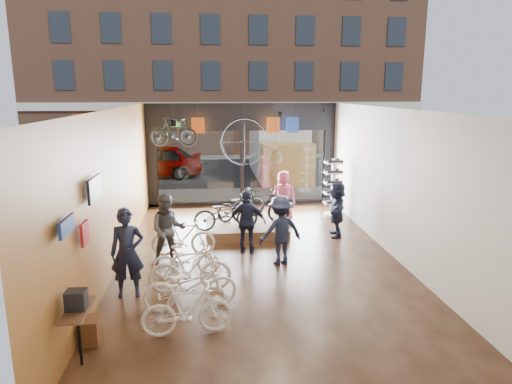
{
  "coord_description": "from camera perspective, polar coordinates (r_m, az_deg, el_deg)",
  "views": [
    {
      "loc": [
        -1.2,
        -10.93,
        4.2
      ],
      "look_at": [
        0.06,
        1.4,
        1.47
      ],
      "focal_mm": 32.0,
      "sensor_mm": 36.0,
      "label": 1
    }
  ],
  "objects": [
    {
      "name": "ground_plane",
      "position": [
        11.78,
        0.4,
        -8.58
      ],
      "size": [
        7.0,
        12.0,
        0.04
      ],
      "primitive_type": "cube",
      "color": "black",
      "rests_on": "ground"
    },
    {
      "name": "display_bike_mid",
      "position": [
        13.72,
        0.62,
        -1.79
      ],
      "size": [
        1.78,
        0.53,
        1.07
      ],
      "primitive_type": "imported",
      "rotation": [
        0.0,
        0.0,
        1.59
      ],
      "color": "black",
      "rests_on": "display_platform"
    },
    {
      "name": "hung_bike",
      "position": [
        15.23,
        -10.29,
        7.42
      ],
      "size": [
        1.64,
        0.76,
        0.95
      ],
      "primitive_type": "imported",
      "rotation": [
        0.0,
        0.0,
        1.37
      ],
      "color": "black",
      "rests_on": "ceiling"
    },
    {
      "name": "display_platform",
      "position": [
        13.84,
        -1.24,
        -4.6
      ],
      "size": [
        2.4,
        1.8,
        0.3
      ],
      "primitive_type": "cube",
      "color": "brown",
      "rests_on": "ground_plane"
    },
    {
      "name": "customer_0",
      "position": [
        9.86,
        -15.79,
        -7.33
      ],
      "size": [
        0.73,
        0.51,
        1.89
      ],
      "primitive_type": "imported",
      "rotation": [
        0.0,
        0.0,
        0.09
      ],
      "color": "#161C33",
      "rests_on": "ground_plane"
    },
    {
      "name": "wall_back",
      "position": [
        5.55,
        7.34,
        -12.14
      ],
      "size": [
        7.0,
        0.04,
        3.8
      ],
      "primitive_type": "cube",
      "color": "beige",
      "rests_on": "ground"
    },
    {
      "name": "ceiling",
      "position": [
        11.0,
        0.43,
        10.44
      ],
      "size": [
        7.0,
        12.0,
        0.04
      ],
      "primitive_type": "cube",
      "color": "black",
      "rests_on": "ground"
    },
    {
      "name": "jersey_left",
      "position": [
        16.17,
        -7.26,
        8.24
      ],
      "size": [
        0.45,
        0.03,
        0.55
      ],
      "primitive_type": "cube",
      "color": "#CC5919",
      "rests_on": "ceiling"
    },
    {
      "name": "customer_4",
      "position": [
        15.07,
        3.46,
        -0.5
      ],
      "size": [
        0.84,
        0.57,
        1.67
      ],
      "primitive_type": "imported",
      "rotation": [
        0.0,
        0.0,
        3.09
      ],
      "color": "#CC4C72",
      "rests_on": "ground_plane"
    },
    {
      "name": "storefront",
      "position": [
        17.13,
        -1.77,
        4.69
      ],
      "size": [
        7.0,
        0.26,
        3.8
      ],
      "primitive_type": null,
      "color": "black",
      "rests_on": "ground"
    },
    {
      "name": "customer_5",
      "position": [
        13.65,
        10.05,
        -2.14
      ],
      "size": [
        0.76,
        1.57,
        1.63
      ],
      "primitive_type": "imported",
      "rotation": [
        0.0,
        0.0,
        4.52
      ],
      "color": "#161C33",
      "rests_on": "ground_plane"
    },
    {
      "name": "sidewalk_near",
      "position": [
        18.63,
        -2.0,
        -0.43
      ],
      "size": [
        30.0,
        2.4,
        0.12
      ],
      "primitive_type": "cube",
      "color": "slate",
      "rests_on": "ground"
    },
    {
      "name": "penny_farthing",
      "position": [
        15.5,
        -0.21,
        6.12
      ],
      "size": [
        2.0,
        0.06,
        1.6
      ],
      "primitive_type": null,
      "color": "black",
      "rests_on": "ceiling"
    },
    {
      "name": "jersey_right",
      "position": [
        16.44,
        4.59,
        8.36
      ],
      "size": [
        0.45,
        0.03,
        0.55
      ],
      "primitive_type": "cube",
      "color": "#1E3F99",
      "rests_on": "ceiling"
    },
    {
      "name": "customer_2",
      "position": [
        12.04,
        -1.1,
        -3.76
      ],
      "size": [
        1.06,
        0.61,
        1.69
      ],
      "primitive_type": "imported",
      "rotation": [
        0.0,
        0.0,
        2.93
      ],
      "color": "#161C33",
      "rests_on": "ground_plane"
    },
    {
      "name": "wall_right",
      "position": [
        12.12,
        17.19,
        0.92
      ],
      "size": [
        0.04,
        12.0,
        3.8
      ],
      "primitive_type": "cube",
      "color": "beige",
      "rests_on": "ground"
    },
    {
      "name": "floor_bike_4",
      "position": [
        10.82,
        -8.69,
        -8.26
      ],
      "size": [
        1.58,
        0.65,
        0.81
      ],
      "primitive_type": "imported",
      "rotation": [
        0.0,
        0.0,
        1.64
      ],
      "color": "silver",
      "rests_on": "ground_plane"
    },
    {
      "name": "sunglasses_rack",
      "position": [
        15.73,
        9.58,
        0.51
      ],
      "size": [
        0.65,
        0.56,
        2.0
      ],
      "primitive_type": null,
      "rotation": [
        0.0,
        0.0,
        -0.14
      ],
      "color": "white",
      "rests_on": "ground_plane"
    },
    {
      "name": "street_car",
      "position": [
        23.34,
        -12.65,
        3.77
      ],
      "size": [
        4.79,
        1.93,
        1.63
      ],
      "primitive_type": "imported",
      "rotation": [
        0.0,
        0.0,
        -1.57
      ],
      "color": "gray",
      "rests_on": "street_road"
    },
    {
      "name": "wall_left",
      "position": [
        11.41,
        -17.45,
        0.21
      ],
      "size": [
        0.04,
        12.0,
        3.8
      ],
      "primitive_type": "cube",
      "color": "olive",
      "rests_on": "ground"
    },
    {
      "name": "customer_3",
      "position": [
        11.26,
        3.09,
        -4.82
      ],
      "size": [
        1.26,
        0.95,
        1.73
      ],
      "primitive_type": "imported",
      "rotation": [
        0.0,
        0.0,
        3.44
      ],
      "color": "#161C33",
      "rests_on": "ground_plane"
    },
    {
      "name": "display_bike_left",
      "position": [
        13.12,
        -3.78,
        -2.68
      ],
      "size": [
        1.93,
        0.89,
        0.98
      ],
      "primitive_type": "imported",
      "rotation": [
        0.0,
        0.0,
        1.7
      ],
      "color": "black",
      "rests_on": "display_platform"
    },
    {
      "name": "sidewalk_far",
      "position": [
        30.24,
        -3.52,
        4.51
      ],
      "size": [
        30.0,
        2.0,
        0.12
      ],
      "primitive_type": "cube",
      "color": "slate",
      "rests_on": "ground"
    },
    {
      "name": "floor_bike_2",
      "position": [
        9.21,
        -8.19,
        -11.51
      ],
      "size": [
        1.91,
        0.92,
        0.96
      ],
      "primitive_type": "imported",
      "rotation": [
        0.0,
        0.0,
        1.73
      ],
      "color": "silver",
      "rests_on": "ground_plane"
    },
    {
      "name": "floor_bike_3",
      "position": [
        9.9,
        -8.25,
        -9.46
      ],
      "size": [
        1.78,
        0.58,
        1.06
      ],
      "primitive_type": "imported",
      "rotation": [
        0.0,
        0.0,
        1.62
      ],
      "color": "silver",
      "rests_on": "ground_plane"
    },
    {
      "name": "display_bike_right",
      "position": [
        14.19,
        -1.87,
        -1.63
      ],
      "size": [
        1.81,
        1.41,
        0.92
      ],
      "primitive_type": "imported",
      "rotation": [
        0.0,
        0.0,
        2.1
      ],
      "color": "black",
      "rests_on": "display_platform"
    },
    {
      "name": "box_truck",
      "position": [
        22.37,
        3.05,
        5.27
      ],
      "size": [
        2.41,
        7.24,
        2.85
      ],
      "primitive_type": null,
      "color": "silver",
      "rests_on": "street_road"
    },
    {
      "name": "exit_sign",
      "position": [
        16.89,
        -10.01,
        8.32
      ],
      "size": [
        0.35,
        0.06,
        0.18
      ],
      "primitive_type": "cube",
      "color": "#198C26",
      "rests_on": "storefront"
    },
    {
      "name": "floor_bike_5",
      "position": [
        12.07,
        -9.08,
        -5.6
      ],
      "size": [
        1.66,
        0.48,
        1.0
      ],
      "primitive_type": "imported",
      "rotation": [
        0.0,
        0.0,
        1.56
      ],
      "color": "silver",
      "rests_on": "ground_plane"
    },
    {
      "name": "floor_bike_1",
      "position": [
        8.3,
        -8.59,
        -14.3
      ],
      "size": [
        1.65,
        0.6,
        0.97
      ],
      "primitive_type": "imported",
      "rotation": [
        0.0,
        0.0,
        1.66
      ],
      "color": "silver",
      "rests_on": "ground_plane"
    },
    {
      "name": "wall_merch",
      "position": [
        8.27,
        -20.99,
        -8.97
      ],
      "size": [
        0.4,
        2.4,
        2.6
      ],
      "primitive_type": null,
      "color": "navy",
      "rests_on": "wall_left"
    },
    {
      "name": "jersey_mid",
      "position": [
        16.33,
        2.19,
        8.37
      ],
      "size": [
        0.45,
        0.03,
        0.55
      ],
      "primitive_type": "cube",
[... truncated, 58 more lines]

